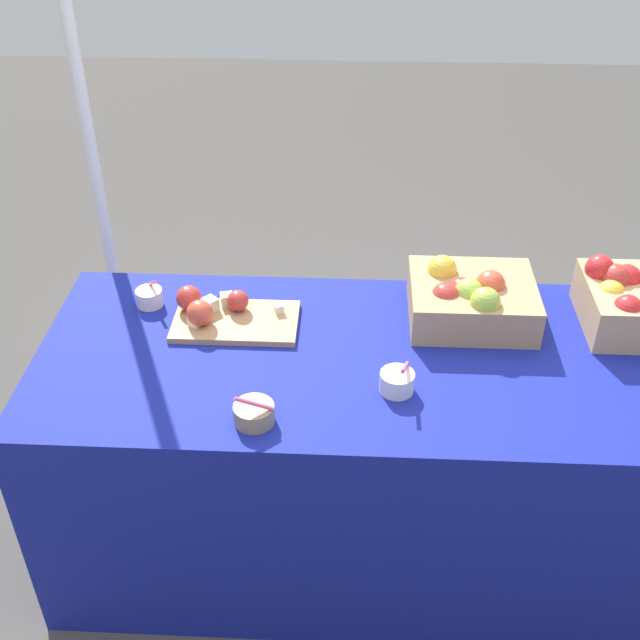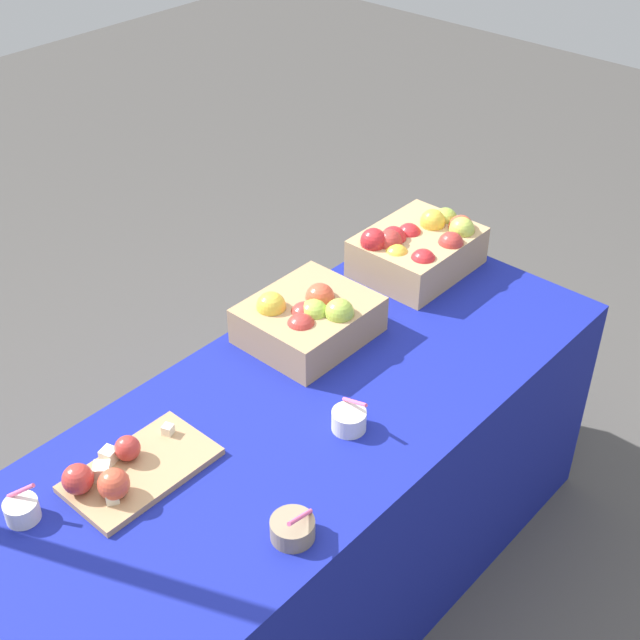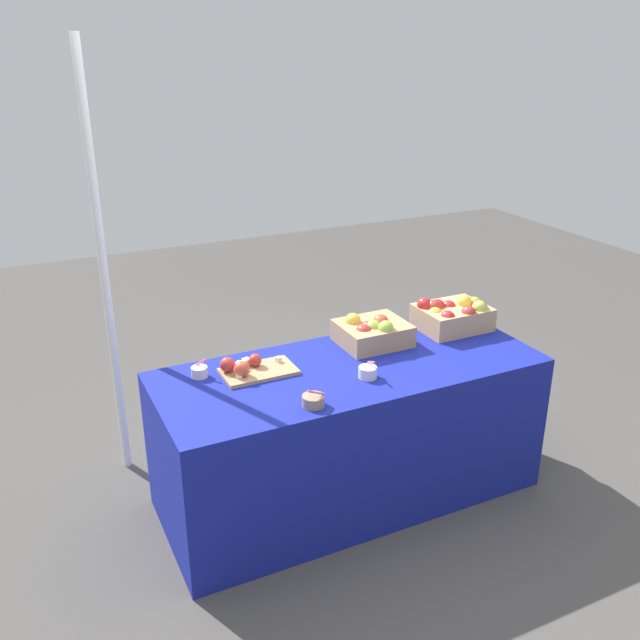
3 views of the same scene
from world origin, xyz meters
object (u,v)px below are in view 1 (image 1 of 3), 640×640
cutting_board_front (222,313)px  tent_pole (83,108)px  apple_crate_middle (470,298)px  sample_bowl_mid (397,382)px  sample_bowl_far (150,297)px  sample_bowl_near (254,413)px

cutting_board_front → tent_pole: bearing=129.5°
apple_crate_middle → tent_pole: (-1.22, 0.58, 0.32)m
tent_pole → sample_bowl_mid: bearing=-42.1°
sample_bowl_mid → sample_bowl_far: size_ratio=1.03×
sample_bowl_far → cutting_board_front: bearing=-18.9°
sample_bowl_near → tent_pole: tent_pole is taller
sample_bowl_near → cutting_board_front: bearing=108.8°
sample_bowl_near → tent_pole: size_ratio=0.04×
sample_bowl_near → apple_crate_middle: bearing=39.7°
sample_bowl_far → tent_pole: (-0.30, 0.56, 0.36)m
sample_bowl_mid → sample_bowl_far: bearing=153.5°
apple_crate_middle → sample_bowl_near: (-0.56, -0.46, -0.04)m
sample_bowl_near → sample_bowl_far: (-0.36, 0.48, 0.00)m
apple_crate_middle → sample_bowl_near: bearing=-140.3°
cutting_board_front → sample_bowl_mid: sample_bowl_mid is taller
apple_crate_middle → cutting_board_front: (-0.70, -0.06, -0.04)m
sample_bowl_far → sample_bowl_mid: bearing=-26.5°
tent_pole → apple_crate_middle: bearing=-25.4°
cutting_board_front → apple_crate_middle: bearing=4.5°
sample_bowl_near → sample_bowl_mid: sample_bowl_mid is taller
cutting_board_front → sample_bowl_near: size_ratio=3.52×
apple_crate_middle → sample_bowl_far: bearing=178.7°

